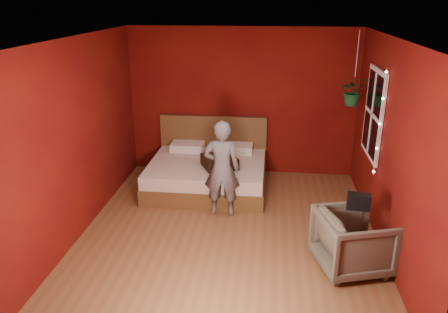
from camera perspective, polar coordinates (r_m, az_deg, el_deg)
floor at (r=6.16m, az=0.65°, el=-9.68°), size 4.50×4.50×0.00m
room_walls at (r=5.51m, az=0.72°, el=5.62°), size 4.04×4.54×2.62m
window at (r=6.57m, az=18.92°, el=5.30°), size 0.05×0.97×1.27m
fairy_lights at (r=6.07m, az=19.68°, el=4.04°), size 0.04×0.04×1.45m
bed at (r=7.41m, az=-2.10°, el=-1.95°), size 1.92×1.64×1.06m
person at (r=6.30m, az=-0.30°, el=-1.63°), size 0.54×0.36×1.45m
armchair at (r=5.44m, az=16.48°, el=-10.57°), size 0.98×0.97×0.72m
handbag at (r=5.35m, az=17.18°, el=-5.64°), size 0.28×0.17×0.19m
throw_pillow at (r=7.00m, az=-0.59°, el=-0.68°), size 0.67×0.67×0.18m
hanging_plant at (r=7.12m, az=16.56°, el=8.18°), size 0.42×0.36×1.14m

